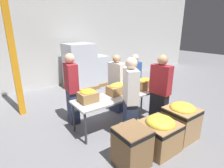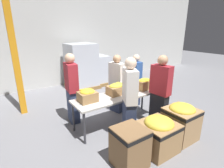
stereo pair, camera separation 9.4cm
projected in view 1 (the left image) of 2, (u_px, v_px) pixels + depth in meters
The scene contains 17 objects.
ground_plane at pixel (119, 123), 4.43m from camera, with size 30.00×30.00×0.00m, color gray.
wall_back at pixel (59, 36), 6.87m from camera, with size 16.00×0.08×4.00m.
sorting_table at pixel (119, 97), 4.22m from camera, with size 2.26×0.70×0.76m.
banana_box_0 at pixel (88, 95), 3.78m from camera, with size 0.38×0.33×0.29m.
banana_box_1 at pixel (117, 89), 4.22m from camera, with size 0.47×0.31×0.28m.
banana_box_2 at pixel (144, 83), 4.57m from camera, with size 0.38×0.30×0.30m.
volunteer_0 at pixel (116, 84), 4.83m from camera, with size 0.31×0.47×1.62m.
volunteer_1 at pixel (72, 89), 4.25m from camera, with size 0.28×0.49×1.74m.
volunteer_2 at pixel (130, 100), 3.61m from camera, with size 0.42×0.53×1.76m.
volunteer_3 at pixel (135, 80), 5.38m from camera, with size 0.28×0.45×1.56m.
volunteer_4 at pixel (160, 92), 4.10m from camera, with size 0.29×0.49×1.73m.
donation_bin_0 at pixel (132, 146), 2.97m from camera, with size 0.53×0.53×0.70m.
donation_bin_1 at pixel (159, 132), 3.36m from camera, with size 0.66×0.66×0.70m.
donation_bin_2 at pixel (181, 120), 3.72m from camera, with size 0.62×0.62×0.80m.
support_pillar at pixel (11, 40), 4.32m from camera, with size 0.16×0.16×4.00m.
pallet_stack_0 at pixel (80, 67), 6.81m from camera, with size 1.13×1.13×1.74m.
pallet_stack_1 at pixel (93, 70), 7.36m from camera, with size 1.13×1.13×1.21m.
Camera 1 is at (-2.40, -3.11, 2.28)m, focal length 28.00 mm.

